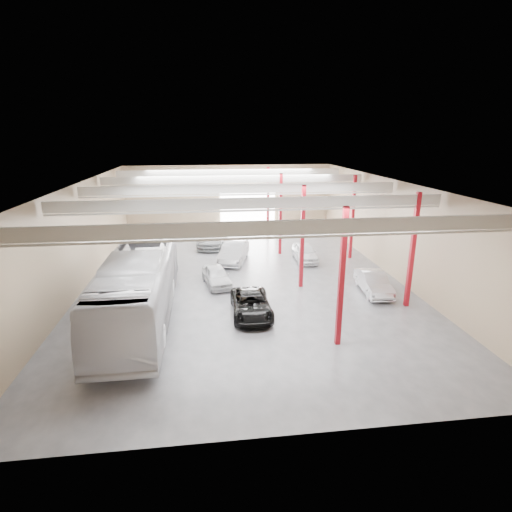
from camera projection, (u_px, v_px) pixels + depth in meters
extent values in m
cube|color=#4D4D52|center=(243.00, 279.00, 29.17)|extent=(22.00, 32.00, 0.01)
cube|color=#B6B6B1|center=(243.00, 182.00, 27.12)|extent=(22.00, 32.00, 0.12)
cube|color=#886E55|center=(229.00, 198.00, 43.32)|extent=(22.00, 0.12, 7.00)
cube|color=#886E55|center=(289.00, 347.00, 12.96)|extent=(22.00, 0.12, 7.00)
cube|color=#886E55|center=(80.00, 237.00, 26.83)|extent=(0.12, 32.00, 7.00)
cube|color=#886E55|center=(391.00, 228.00, 29.46)|extent=(0.12, 32.00, 7.00)
cube|color=white|center=(248.00, 207.00, 43.71)|extent=(6.00, 0.20, 5.00)
cube|color=maroon|center=(342.00, 278.00, 19.11)|extent=(0.25, 0.25, 7.00)
cube|color=maroon|center=(302.00, 237.00, 26.70)|extent=(0.25, 0.25, 7.00)
cube|color=maroon|center=(280.00, 215.00, 34.29)|extent=(0.25, 0.25, 7.00)
cube|color=maroon|center=(268.00, 202.00, 40.93)|extent=(0.25, 0.25, 7.00)
cube|color=maroon|center=(412.00, 251.00, 23.59)|extent=(0.25, 0.25, 7.00)
cube|color=maroon|center=(352.00, 218.00, 33.07)|extent=(0.25, 0.25, 7.00)
cube|color=silver|center=(271.00, 228.00, 15.87)|extent=(21.60, 0.15, 0.60)
cube|color=silver|center=(271.00, 238.00, 15.98)|extent=(21.60, 0.10, 0.10)
cube|color=silver|center=(253.00, 203.00, 21.56)|extent=(21.60, 0.15, 0.60)
cube|color=silver|center=(253.00, 210.00, 21.67)|extent=(21.60, 0.10, 0.10)
cube|color=silver|center=(243.00, 189.00, 27.25)|extent=(21.60, 0.15, 0.60)
cube|color=silver|center=(243.00, 195.00, 27.37)|extent=(21.60, 0.10, 0.10)
cube|color=silver|center=(236.00, 179.00, 32.94)|extent=(21.60, 0.15, 0.60)
cube|color=silver|center=(236.00, 184.00, 33.06)|extent=(21.60, 0.10, 0.10)
cube|color=silver|center=(231.00, 173.00, 38.64)|extent=(21.60, 0.15, 0.60)
cube|color=silver|center=(231.00, 177.00, 38.75)|extent=(21.60, 0.10, 0.10)
imported|color=silver|center=(140.00, 285.00, 22.56)|extent=(3.33, 14.08, 3.92)
imported|color=black|center=(251.00, 305.00, 23.10)|extent=(2.24, 4.79, 1.33)
imported|color=silver|center=(217.00, 276.00, 27.81)|extent=(2.31, 4.16, 1.34)
imported|color=#B3B3B8|center=(234.00, 252.00, 32.89)|extent=(3.07, 5.40, 1.68)
imported|color=gray|center=(213.00, 237.00, 37.63)|extent=(3.31, 6.07, 1.67)
imported|color=silver|center=(373.00, 283.00, 26.42)|extent=(1.83, 4.43, 1.42)
imported|color=white|center=(305.00, 252.00, 33.21)|extent=(1.78, 4.22, 1.42)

